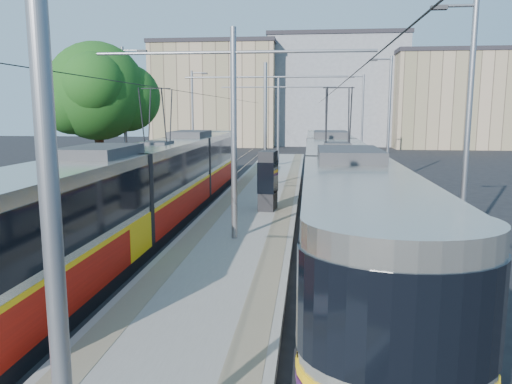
# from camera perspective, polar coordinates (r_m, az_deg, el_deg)

# --- Properties ---
(ground) EXTENTS (160.00, 160.00, 0.00)m
(ground) POSITION_cam_1_polar(r_m,az_deg,el_deg) (10.01, -9.58, -18.36)
(ground) COLOR black
(ground) RESTS_ON ground
(platform) EXTENTS (4.00, 50.00, 0.30)m
(platform) POSITION_cam_1_polar(r_m,az_deg,el_deg) (26.03, 0.46, -0.63)
(platform) COLOR gray
(platform) RESTS_ON ground
(tactile_strip_left) EXTENTS (0.70, 50.00, 0.01)m
(tactile_strip_left) POSITION_cam_1_polar(r_m,az_deg,el_deg) (26.19, -2.70, -0.24)
(tactile_strip_left) COLOR gray
(tactile_strip_left) RESTS_ON platform
(tactile_strip_right) EXTENTS (0.70, 50.00, 0.01)m
(tactile_strip_right) POSITION_cam_1_polar(r_m,az_deg,el_deg) (25.91, 3.66, -0.35)
(tactile_strip_right) COLOR gray
(tactile_strip_right) RESTS_ON platform
(rails) EXTENTS (8.71, 70.00, 0.03)m
(rails) POSITION_cam_1_polar(r_m,az_deg,el_deg) (26.06, 0.46, -0.93)
(rails) COLOR gray
(rails) RESTS_ON ground
(tram_left) EXTENTS (2.43, 28.01, 5.50)m
(tram_left) POSITION_cam_1_polar(r_m,az_deg,el_deg) (20.79, -11.06, 1.03)
(tram_left) COLOR black
(tram_left) RESTS_ON ground
(tram_right) EXTENTS (2.43, 29.69, 5.50)m
(tram_right) POSITION_cam_1_polar(r_m,az_deg,el_deg) (20.02, 9.16, 1.20)
(tram_right) COLOR black
(tram_right) RESTS_ON ground
(catenary) EXTENTS (9.20, 70.00, 7.00)m
(catenary) POSITION_cam_1_polar(r_m,az_deg,el_deg) (22.82, -0.23, 9.01)
(catenary) COLOR gray
(catenary) RESTS_ON platform
(street_lamps) EXTENTS (15.18, 38.22, 8.00)m
(street_lamps) POSITION_cam_1_polar(r_m,az_deg,el_deg) (29.63, 1.23, 8.40)
(street_lamps) COLOR gray
(street_lamps) RESTS_ON ground
(shelter) EXTENTS (0.85, 1.25, 2.60)m
(shelter) POSITION_cam_1_polar(r_m,az_deg,el_deg) (21.86, 1.37, 1.47)
(shelter) COLOR black
(shelter) RESTS_ON platform
(tree) EXTENTS (5.63, 5.21, 8.18)m
(tree) POSITION_cam_1_polar(r_m,az_deg,el_deg) (27.97, -16.91, 10.73)
(tree) COLOR #382314
(tree) RESTS_ON ground
(building_left) EXTENTS (16.32, 12.24, 13.56)m
(building_left) POSITION_cam_1_polar(r_m,az_deg,el_deg) (69.69, -4.36, 11.01)
(building_left) COLOR tan
(building_left) RESTS_ON ground
(building_centre) EXTENTS (18.36, 14.28, 14.71)m
(building_centre) POSITION_cam_1_polar(r_m,az_deg,el_deg) (72.66, 8.99, 11.30)
(building_centre) COLOR gray
(building_centre) RESTS_ON ground
(building_right) EXTENTS (14.28, 10.20, 12.03)m
(building_right) POSITION_cam_1_polar(r_m,az_deg,el_deg) (68.80, 21.11, 9.81)
(building_right) COLOR tan
(building_right) RESTS_ON ground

